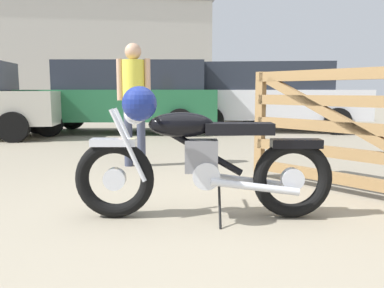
% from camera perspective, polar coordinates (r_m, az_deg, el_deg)
% --- Properties ---
extents(ground_plane, '(80.00, 80.00, 0.00)m').
position_cam_1_polar(ground_plane, '(2.99, 1.18, -12.29)').
color(ground_plane, gray).
extents(vintage_motorcycle, '(2.08, 0.73, 1.07)m').
position_cam_1_polar(vintage_motorcycle, '(3.09, 0.73, -2.16)').
color(vintage_motorcycle, black).
rests_on(vintage_motorcycle, ground_plane).
extents(bystander, '(0.45, 0.30, 1.66)m').
position_cam_1_polar(bystander, '(5.32, -8.56, 7.62)').
color(bystander, '#383D51').
rests_on(bystander, ground_plane).
extents(pale_sedan_back, '(4.95, 2.63, 1.74)m').
position_cam_1_polar(pale_sedan_back, '(10.38, 10.77, 7.16)').
color(pale_sedan_back, black).
rests_on(pale_sedan_back, ground_plane).
extents(dark_sedan_left, '(4.94, 2.58, 1.74)m').
position_cam_1_polar(dark_sedan_left, '(13.86, 12.42, 7.23)').
color(dark_sedan_left, black).
rests_on(dark_sedan_left, ground_plane).
extents(silver_sedan_mid, '(4.86, 2.34, 1.74)m').
position_cam_1_polar(silver_sedan_mid, '(9.83, -9.80, 7.15)').
color(silver_sedan_mid, black).
rests_on(silver_sedan_mid, ground_plane).
extents(industrial_building, '(21.20, 14.84, 19.36)m').
position_cam_1_polar(industrial_building, '(40.23, -13.68, 12.64)').
color(industrial_building, beige).
rests_on(industrial_building, ground_plane).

